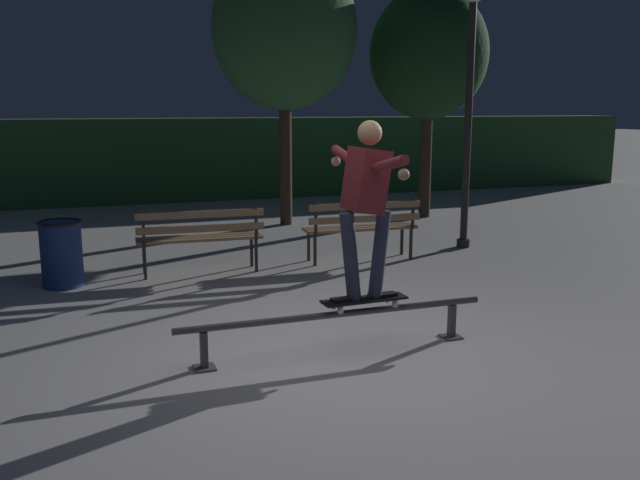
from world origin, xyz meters
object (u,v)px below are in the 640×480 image
at_px(lamp_post_right, 470,82).
at_px(park_bench_left_center, 362,223).
at_px(skateboard, 364,300).
at_px(trash_can, 61,253).
at_px(skateboarder, 366,195).
at_px(tree_far_right, 429,55).
at_px(grind_rail, 336,320).
at_px(tree_behind_benches, 284,30).
at_px(park_bench_leftmost, 200,233).

bearing_deg(lamp_post_right, park_bench_left_center, -168.27).
bearing_deg(skateboard, trash_can, 129.05).
height_order(skateboarder, trash_can, skateboarder).
height_order(tree_far_right, lamp_post_right, tree_far_right).
bearing_deg(grind_rail, skateboard, 0.00).
bearing_deg(skateboarder, skateboard, -177.50).
distance_m(park_bench_left_center, tree_far_right, 4.85).
bearing_deg(skateboard, tree_behind_benches, 79.51).
distance_m(park_bench_leftmost, lamp_post_right, 4.54).
bearing_deg(park_bench_left_center, tree_behind_benches, 92.42).
relative_size(tree_behind_benches, trash_can, 6.04).
distance_m(skateboard, skateboarder, 0.94).
bearing_deg(tree_far_right, grind_rail, -123.66).
bearing_deg(tree_far_right, trash_can, -153.92).
bearing_deg(tree_behind_benches, grind_rail, -102.79).
relative_size(grind_rail, tree_far_right, 0.66).
height_order(skateboard, lamp_post_right, lamp_post_right).
height_order(grind_rail, skateboarder, skateboarder).
height_order(grind_rail, skateboard, skateboard).
distance_m(park_bench_leftmost, park_bench_left_center, 2.24).
bearing_deg(tree_behind_benches, skateboard, -100.49).
xyz_separation_m(park_bench_leftmost, lamp_post_right, (4.09, 0.38, 1.94)).
relative_size(grind_rail, park_bench_left_center, 1.75).
bearing_deg(tree_far_right, park_bench_leftmost, -147.04).
xyz_separation_m(skateboard, lamp_post_right, (3.18, 3.60, 2.03)).
xyz_separation_m(tree_behind_benches, tree_far_right, (2.79, -0.07, -0.36)).
xyz_separation_m(skateboarder, lamp_post_right, (3.18, 3.60, 1.10)).
bearing_deg(grind_rail, tree_behind_benches, 77.21).
bearing_deg(skateboarder, lamp_post_right, 48.55).
bearing_deg(skateboarder, park_bench_left_center, 67.54).
bearing_deg(tree_far_right, tree_behind_benches, 178.55).
height_order(skateboarder, park_bench_left_center, skateboarder).
relative_size(park_bench_left_center, trash_can, 2.02).
xyz_separation_m(grind_rail, skateboarder, (0.27, 0.00, 1.09)).
height_order(tree_behind_benches, trash_can, tree_behind_benches).
distance_m(grind_rail, lamp_post_right, 5.45).
bearing_deg(tree_behind_benches, tree_far_right, -1.45).
xyz_separation_m(skateboarder, tree_far_right, (3.98, 6.39, 1.69)).
height_order(skateboarder, park_bench_leftmost, skateboarder).
relative_size(skateboard, tree_far_right, 0.18).
distance_m(grind_rail, skateboarder, 1.13).
xyz_separation_m(grind_rail, park_bench_left_center, (1.60, 3.22, 0.24)).
height_order(tree_behind_benches, tree_far_right, tree_behind_benches).
relative_size(grind_rail, skateboarder, 1.82).
bearing_deg(tree_behind_benches, park_bench_left_center, -87.58).
xyz_separation_m(park_bench_leftmost, trash_can, (-1.67, -0.04, -0.12)).
distance_m(skateboard, park_bench_leftmost, 3.34).
distance_m(park_bench_leftmost, tree_far_right, 6.36).
distance_m(park_bench_left_center, tree_behind_benches, 4.35).
bearing_deg(trash_can, skateboarder, -50.92).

